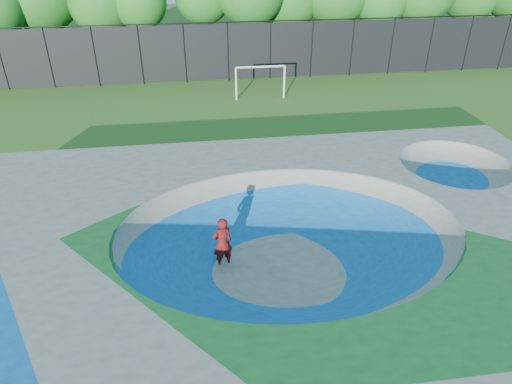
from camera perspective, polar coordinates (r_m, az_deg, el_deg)
ground at (r=15.19m, az=4.03°, el=-9.09°), size 120.00×120.00×0.00m
skate_deck at (r=14.73m, az=4.14°, el=-6.84°), size 22.00×14.00×1.50m
skater at (r=14.61m, az=-4.22°, el=-6.37°), size 0.78×0.64×1.84m
skateboard at (r=15.16m, az=-4.09°, el=-9.08°), size 0.79×0.56×0.05m
soccer_goal at (r=29.58m, az=0.55°, el=14.28°), size 3.21×0.12×2.12m
fence at (r=33.41m, az=-3.51°, el=17.21°), size 48.09×0.09×4.04m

